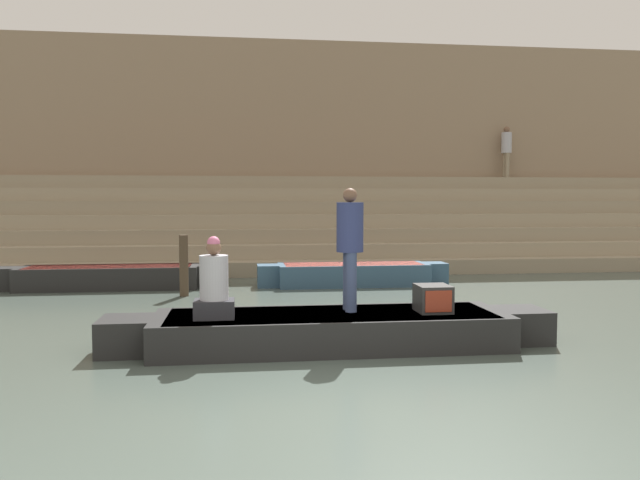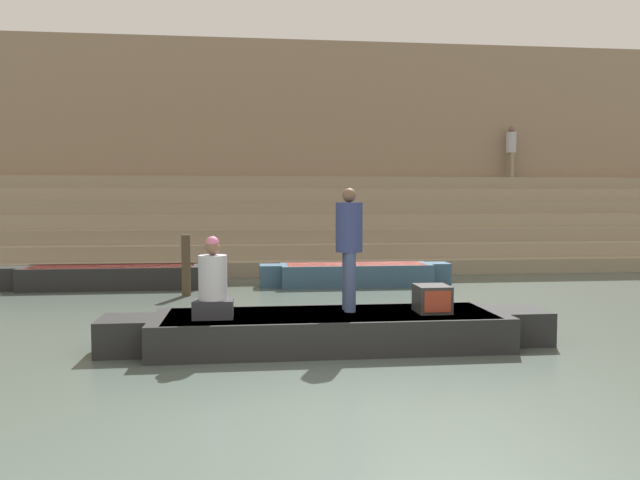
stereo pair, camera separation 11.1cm
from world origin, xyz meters
TOP-DOWN VIEW (x-y plane):
  - ground_plane at (0.00, 0.00)m, footprint 120.00×120.00m
  - ghat_steps at (0.00, 12.63)m, footprint 36.00×4.22m
  - back_wall at (0.00, 14.73)m, footprint 34.20×1.28m
  - rowboat_main at (0.35, 2.42)m, footprint 5.98×1.50m
  - person_standing at (0.63, 2.59)m, footprint 0.36×0.36m
  - person_rowing at (-1.19, 2.29)m, footprint 0.51×0.40m
  - tv_set at (1.72, 2.35)m, footprint 0.44×0.49m
  - moored_boat_shore at (-3.72, 8.44)m, footprint 4.91×1.06m
  - moored_boat_distant at (1.71, 8.28)m, footprint 4.36×1.06m
  - mooring_post at (-1.99, 7.13)m, footprint 0.18×0.18m
  - person_on_steps at (7.79, 13.83)m, footprint 0.33×0.33m

SIDE VIEW (x-z plane):
  - ground_plane at x=0.00m, z-range 0.00..0.00m
  - rowboat_main at x=0.35m, z-range 0.02..0.47m
  - moored_boat_shore at x=-3.72m, z-range 0.02..0.51m
  - moored_boat_distant at x=1.71m, z-range 0.02..0.51m
  - mooring_post at x=-1.99m, z-range 0.00..1.25m
  - tv_set at x=1.72m, z-range 0.46..0.82m
  - person_rowing at x=-1.19m, z-range 0.34..1.39m
  - ghat_steps at x=0.00m, z-range -0.38..2.29m
  - person_standing at x=0.63m, z-range 0.58..2.24m
  - back_wall at x=0.00m, z-range -0.03..6.95m
  - person_on_steps at x=7.79m, z-range 2.80..4.46m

